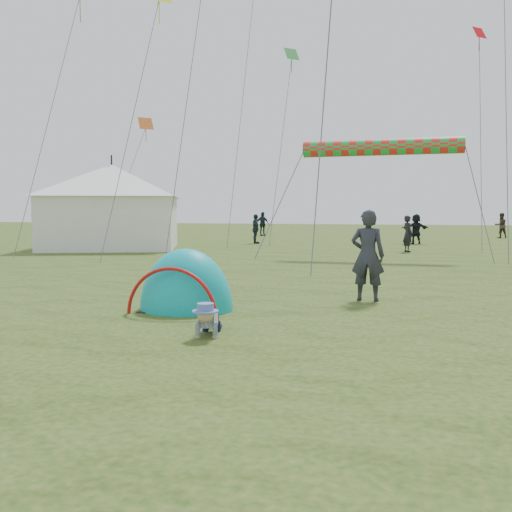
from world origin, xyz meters
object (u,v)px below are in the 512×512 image
(popup_tent, at_px, (186,310))
(event_marquee, at_px, (112,203))
(crawling_toddler, at_px, (208,318))
(standing_adult, at_px, (368,255))

(popup_tent, relative_size, event_marquee, 0.36)
(crawling_toddler, bearing_deg, popup_tent, 109.74)
(crawling_toddler, relative_size, standing_adult, 0.37)
(event_marquee, bearing_deg, popup_tent, -77.07)
(crawling_toddler, relative_size, popup_tent, 0.30)
(popup_tent, relative_size, standing_adult, 1.23)
(crawling_toddler, relative_size, event_marquee, 0.11)
(crawling_toddler, xyz_separation_m, popup_tent, (-1.21, 1.98, -0.27))
(crawling_toddler, bearing_deg, event_marquee, 112.64)
(popup_tent, distance_m, standing_adult, 3.88)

